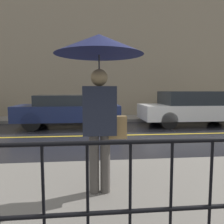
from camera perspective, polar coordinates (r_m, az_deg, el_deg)
The scene contains 8 objects.
ground_plane at distance 7.47m, azimuth 4.19°, elevation -6.03°, with size 80.00×80.00×0.00m, color black.
sidewalk_near at distance 3.36m, azimuth 18.23°, elevation -20.07°, with size 28.00×2.86×0.14m.
sidewalk_far at distance 11.32m, azimuth 0.73°, elevation -1.66°, with size 28.00×1.88×0.14m.
lane_marking at distance 7.47m, azimuth 4.19°, elevation -6.00°, with size 25.20×0.12×0.01m.
building_storefront at distance 12.46m, azimuth 0.16°, elevation 14.37°, with size 28.00×0.30×6.79m.
pedestrian at distance 2.87m, azimuth -3.29°, elevation 12.14°, with size 1.14×1.14×2.09m.
car_navy at distance 9.10m, azimuth -11.57°, elevation 0.47°, with size 4.14×1.74×1.32m.
car_white at distance 10.09m, azimuth 20.46°, elevation 1.01°, with size 4.67×1.89×1.47m.
Camera 1 is at (-1.27, -7.20, 1.51)m, focal length 35.00 mm.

